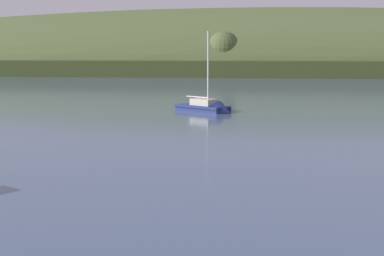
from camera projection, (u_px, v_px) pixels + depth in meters
far_shoreline_hill at (246, 71)px, 188.91m from camera, size 470.56×112.61×42.85m
sailboat_near_mooring at (208, 110)px, 62.45m from camera, size 7.02×6.42×10.11m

